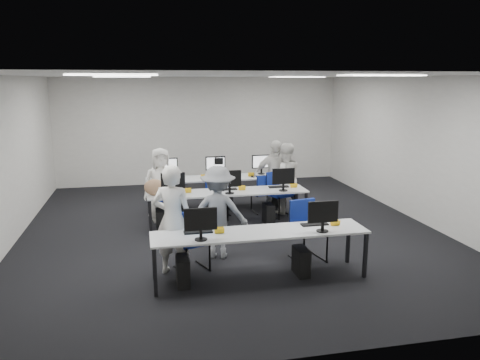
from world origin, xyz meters
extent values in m
plane|color=black|center=(0.00, 0.00, 0.00)|extent=(9.00, 9.00, 0.00)
plane|color=white|center=(0.00, 0.00, 3.00)|extent=(9.00, 9.00, 0.00)
cube|color=silver|center=(0.00, 4.50, 1.50)|extent=(8.00, 0.02, 3.00)
cube|color=silver|center=(0.00, -4.50, 1.50)|extent=(8.00, 0.02, 3.00)
cube|color=silver|center=(-4.00, 0.00, 1.50)|extent=(0.02, 9.00, 3.00)
cube|color=silver|center=(4.00, 0.00, 1.50)|extent=(0.02, 9.00, 3.00)
cube|color=white|center=(-2.00, -2.00, 2.98)|extent=(1.20, 0.60, 0.02)
cube|color=white|center=(2.00, -2.00, 2.98)|extent=(1.20, 0.60, 0.02)
cube|color=white|center=(-2.00, 2.00, 2.98)|extent=(1.20, 0.60, 0.02)
cube|color=white|center=(2.00, 2.00, 2.98)|extent=(1.20, 0.60, 0.02)
cube|color=#ACAEB0|center=(0.00, -2.40, 0.71)|extent=(3.20, 0.70, 0.03)
cube|color=black|center=(-1.55, -2.70, 0.35)|extent=(0.05, 0.05, 0.70)
cube|color=black|center=(-1.55, -2.10, 0.35)|extent=(0.05, 0.05, 0.70)
cube|color=black|center=(1.55, -2.70, 0.35)|extent=(0.05, 0.05, 0.70)
cube|color=black|center=(1.55, -2.10, 0.35)|extent=(0.05, 0.05, 0.70)
cube|color=#ACAEB0|center=(0.00, 0.20, 0.71)|extent=(3.20, 0.70, 0.03)
cube|color=black|center=(-1.55, -0.10, 0.35)|extent=(0.05, 0.05, 0.70)
cube|color=black|center=(-1.55, 0.50, 0.35)|extent=(0.05, 0.05, 0.70)
cube|color=black|center=(1.55, -0.10, 0.35)|extent=(0.05, 0.05, 0.70)
cube|color=black|center=(1.55, 0.50, 0.35)|extent=(0.05, 0.05, 0.70)
cube|color=#ACAEB0|center=(0.00, 1.60, 0.71)|extent=(3.20, 0.70, 0.03)
cube|color=black|center=(-1.55, 1.30, 0.35)|extent=(0.05, 0.05, 0.70)
cube|color=black|center=(-1.55, 1.90, 0.35)|extent=(0.05, 0.05, 0.70)
cube|color=black|center=(1.55, 1.30, 0.35)|extent=(0.05, 0.05, 0.70)
cube|color=black|center=(1.55, 1.90, 0.35)|extent=(0.05, 0.05, 0.70)
cube|color=#0D54B2|center=(-0.90, -2.58, 1.03)|extent=(0.46, 0.04, 0.32)
cube|color=black|center=(-0.90, -2.26, 0.74)|extent=(0.42, 0.14, 0.02)
ellipsoid|color=black|center=(-0.60, -2.26, 0.75)|extent=(0.07, 0.10, 0.04)
cube|color=black|center=(-1.15, -2.40, 0.21)|extent=(0.18, 0.40, 0.42)
cube|color=white|center=(0.90, -2.58, 1.03)|extent=(0.46, 0.04, 0.32)
cube|color=black|center=(0.90, -2.26, 0.74)|extent=(0.42, 0.14, 0.02)
ellipsoid|color=black|center=(1.20, -2.26, 0.75)|extent=(0.07, 0.10, 0.04)
cube|color=black|center=(0.65, -2.40, 0.21)|extent=(0.18, 0.40, 0.42)
cube|color=white|center=(-1.10, 0.02, 1.03)|extent=(0.46, 0.04, 0.32)
cube|color=black|center=(-1.10, 0.34, 0.74)|extent=(0.42, 0.14, 0.02)
ellipsoid|color=black|center=(-0.80, 0.34, 0.75)|extent=(0.07, 0.10, 0.04)
cube|color=black|center=(-1.35, 0.20, 0.21)|extent=(0.18, 0.40, 0.42)
cube|color=white|center=(0.00, 0.02, 1.03)|extent=(0.46, 0.04, 0.32)
cube|color=black|center=(0.00, 0.34, 0.74)|extent=(0.42, 0.14, 0.02)
ellipsoid|color=black|center=(0.30, 0.34, 0.75)|extent=(0.07, 0.10, 0.04)
cube|color=black|center=(-0.25, 0.20, 0.21)|extent=(0.18, 0.40, 0.42)
cube|color=white|center=(1.10, 0.02, 1.03)|extent=(0.46, 0.04, 0.32)
cube|color=black|center=(1.10, 0.34, 0.74)|extent=(0.42, 0.14, 0.02)
ellipsoid|color=black|center=(1.40, 0.34, 0.75)|extent=(0.07, 0.10, 0.04)
cube|color=black|center=(0.85, 0.20, 0.21)|extent=(0.18, 0.40, 0.42)
cube|color=white|center=(-1.10, 1.78, 1.03)|extent=(0.46, 0.04, 0.32)
cube|color=black|center=(-1.10, 1.46, 0.74)|extent=(0.42, 0.14, 0.02)
ellipsoid|color=black|center=(-1.40, 1.46, 0.75)|extent=(0.07, 0.10, 0.04)
cube|color=black|center=(-0.85, 1.60, 0.21)|extent=(0.18, 0.40, 0.42)
cube|color=white|center=(0.00, 1.78, 1.03)|extent=(0.46, 0.04, 0.32)
cube|color=black|center=(0.00, 1.46, 0.74)|extent=(0.42, 0.14, 0.02)
ellipsoid|color=black|center=(-0.30, 1.46, 0.75)|extent=(0.07, 0.10, 0.04)
cube|color=black|center=(0.25, 1.60, 0.21)|extent=(0.18, 0.40, 0.42)
cube|color=white|center=(1.10, 1.78, 1.03)|extent=(0.46, 0.04, 0.32)
cube|color=black|center=(1.10, 1.46, 0.74)|extent=(0.42, 0.14, 0.02)
ellipsoid|color=black|center=(0.80, 1.46, 0.75)|extent=(0.07, 0.10, 0.04)
cube|color=black|center=(1.35, 1.60, 0.21)|extent=(0.18, 0.40, 0.42)
cube|color=navy|center=(-0.96, -1.86, 0.45)|extent=(0.56, 0.54, 0.06)
cube|color=navy|center=(-1.03, -1.68, 0.71)|extent=(0.41, 0.20, 0.36)
cube|color=navy|center=(0.96, -1.85, 0.50)|extent=(0.56, 0.54, 0.07)
cube|color=navy|center=(0.92, -1.64, 0.78)|extent=(0.46, 0.14, 0.39)
cube|color=navy|center=(-1.16, 0.64, 0.50)|extent=(0.49, 0.46, 0.06)
cube|color=navy|center=(-1.17, 0.85, 0.78)|extent=(0.45, 0.07, 0.39)
cube|color=navy|center=(-0.14, 0.76, 0.43)|extent=(0.45, 0.43, 0.06)
cube|color=navy|center=(-0.16, 0.95, 0.68)|extent=(0.40, 0.08, 0.34)
cube|color=navy|center=(1.25, 0.70, 0.49)|extent=(0.59, 0.58, 0.06)
cube|color=navy|center=(1.18, 0.90, 0.76)|extent=(0.43, 0.21, 0.38)
cube|color=navy|center=(-1.03, 0.97, 0.43)|extent=(0.44, 0.42, 0.06)
cube|color=navy|center=(-1.01, 0.79, 0.67)|extent=(0.39, 0.08, 0.33)
cube|color=navy|center=(-0.09, 1.06, 0.48)|extent=(0.57, 0.56, 0.06)
cube|color=navy|center=(-0.03, 0.86, 0.75)|extent=(0.43, 0.18, 0.38)
cube|color=navy|center=(0.95, 1.09, 0.45)|extent=(0.46, 0.44, 0.06)
cube|color=navy|center=(0.97, 0.90, 0.70)|extent=(0.41, 0.08, 0.35)
ellipsoid|color=#A37654|center=(-1.45, 0.17, 0.89)|extent=(0.42, 0.30, 0.32)
imported|color=silver|center=(-1.24, -1.94, 0.85)|extent=(0.73, 0.61, 1.70)
imported|color=silver|center=(1.41, 0.90, 0.79)|extent=(0.80, 0.64, 1.57)
imported|color=silver|center=(-1.29, 0.92, 0.77)|extent=(0.79, 0.56, 1.54)
imported|color=silver|center=(1.23, 1.08, 0.81)|extent=(1.00, 0.54, 1.62)
imported|color=gray|center=(-0.47, -1.41, 0.78)|extent=(1.12, 0.82, 1.55)
cube|color=black|center=(-0.42, -1.24, 1.60)|extent=(0.18, 0.21, 0.10)
camera|label=1|loc=(-1.65, -8.77, 2.92)|focal=35.00mm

